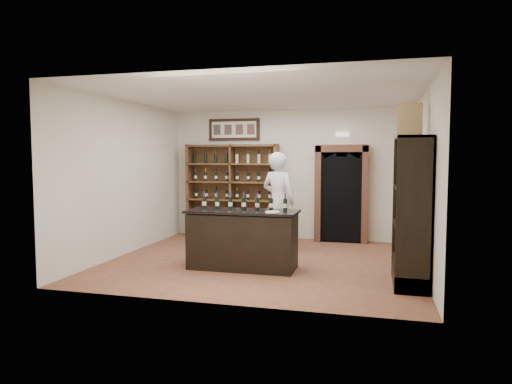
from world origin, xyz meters
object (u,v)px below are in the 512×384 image
shopkeeper (278,201)px  counter_bottle_0 (204,202)px  wine_crate (410,121)px  tasting_counter (243,240)px  side_cabinet (413,234)px  wine_shelf (233,191)px

shopkeeper → counter_bottle_0: bearing=78.9°
shopkeeper → wine_crate: (2.39, -1.57, 1.46)m
tasting_counter → counter_bottle_0: size_ratio=6.27×
tasting_counter → side_cabinet: side_cabinet is taller
side_cabinet → tasting_counter: bearing=173.7°
wine_crate → side_cabinet: bearing=-79.5°
tasting_counter → side_cabinet: 2.75m
tasting_counter → wine_crate: size_ratio=3.58×
wine_crate → tasting_counter: bearing=-175.6°
counter_bottle_0 → side_cabinet: size_ratio=0.14×
shopkeeper → wine_crate: 3.22m
tasting_counter → side_cabinet: size_ratio=0.85×
wine_shelf → shopkeeper: size_ratio=1.10×
wine_shelf → tasting_counter: 3.19m
shopkeeper → wine_crate: size_ratio=3.82×
tasting_counter → wine_crate: wine_crate is taller
tasting_counter → wine_crate: bearing=2.1°
wine_crate → shopkeeper: bearing=149.0°
counter_bottle_0 → shopkeeper: size_ratio=0.15×
wine_shelf → wine_crate: wine_crate is taller
wine_shelf → shopkeeper: bearing=-42.6°
wine_shelf → counter_bottle_0: bearing=-82.4°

